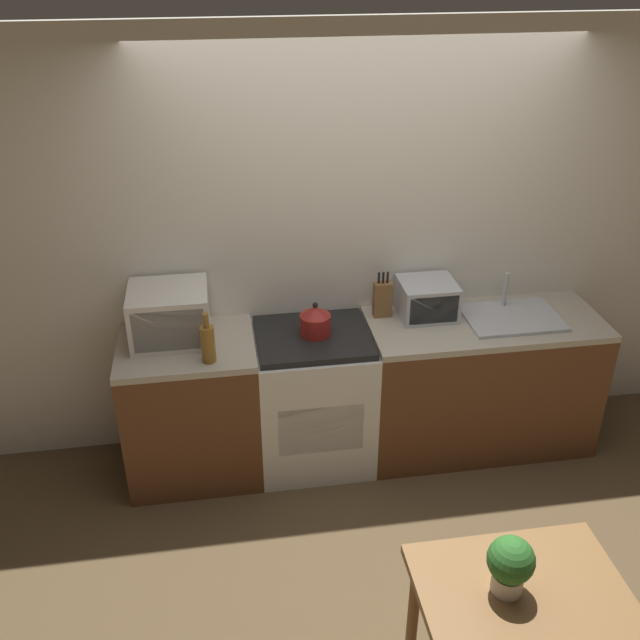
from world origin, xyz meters
TOP-DOWN VIEW (x-y plane):
  - ground_plane at (0.00, 0.00)m, footprint 16.00×16.00m
  - wall_back at (0.00, 0.97)m, footprint 10.00×0.06m
  - counter_left_run at (-1.07, 0.63)m, footprint 0.79×0.62m
  - counter_right_run at (0.74, 0.63)m, footprint 1.43×0.62m
  - stove_range at (-0.32, 0.63)m, footprint 0.70×0.62m
  - kettle at (-0.31, 0.64)m, footprint 0.18×0.18m
  - microwave at (-1.14, 0.72)m, footprint 0.45×0.40m
  - bottle at (-0.93, 0.44)m, footprint 0.08×0.08m
  - knife_block at (0.13, 0.80)m, footprint 0.11×0.07m
  - toaster_oven at (0.40, 0.77)m, footprint 0.34×0.31m
  - sink_basin at (0.90, 0.64)m, footprint 0.57×0.42m
  - dining_table at (0.24, -1.18)m, footprint 0.83×0.62m
  - potted_plant at (0.17, -1.16)m, footprint 0.19×0.19m

SIDE VIEW (x-z plane):
  - ground_plane at x=0.00m, z-range 0.00..0.00m
  - stove_range at x=-0.32m, z-range 0.00..0.90m
  - counter_left_run at x=-1.07m, z-range 0.00..0.90m
  - counter_right_run at x=0.74m, z-range 0.00..0.90m
  - dining_table at x=0.24m, z-range 0.25..0.98m
  - potted_plant at x=0.17m, z-range 0.74..1.00m
  - sink_basin at x=0.90m, z-range 0.79..1.03m
  - kettle at x=-0.31m, z-range 0.89..1.09m
  - toaster_oven at x=0.40m, z-range 0.90..1.12m
  - bottle at x=-0.93m, z-range 0.87..1.16m
  - knife_block at x=0.13m, z-range 0.87..1.16m
  - microwave at x=-1.14m, z-range 0.90..1.21m
  - wall_back at x=0.00m, z-range 0.00..2.60m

